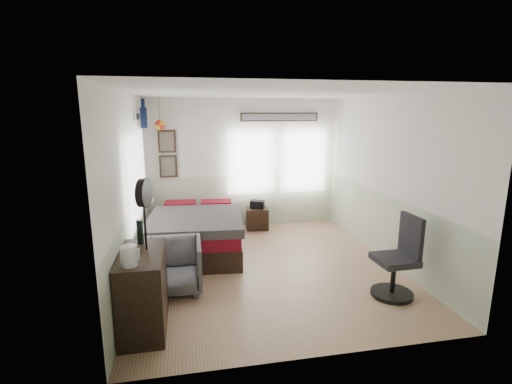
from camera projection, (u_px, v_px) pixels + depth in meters
ground_plane at (267, 268)px, 5.91m from camera, size 4.00×4.50×0.01m
room_shell at (260, 166)px, 5.73m from camera, size 4.02×4.52×2.71m
wall_decor at (190, 129)px, 7.13m from camera, size 3.55×1.32×1.44m
bed at (197, 232)px, 6.57m from camera, size 1.70×2.27×0.69m
dresser at (143, 290)px, 4.20m from camera, size 0.48×1.00×0.90m
armchair at (174, 266)px, 5.09m from camera, size 0.77×0.79×0.71m
nightstand at (257, 219)px, 7.80m from camera, size 0.49×0.41×0.45m
task_chair at (398, 264)px, 4.93m from camera, size 0.56×0.56×1.11m
kettle at (129, 256)px, 3.74m from camera, size 0.19×0.16×0.21m
bottle at (140, 232)px, 4.36m from camera, size 0.07×0.07×0.29m
stand_fan at (144, 194)px, 4.08m from camera, size 0.17×0.33×0.83m
black_bag at (257, 204)px, 7.74m from camera, size 0.33×0.28×0.16m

